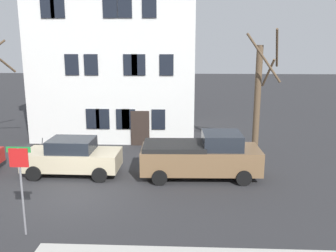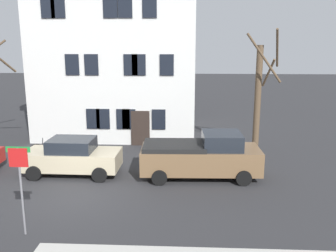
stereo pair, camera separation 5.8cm
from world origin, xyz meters
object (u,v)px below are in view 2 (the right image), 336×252
at_px(tree_bare_mid, 259,96).
at_px(street_sign_pole, 20,174).
at_px(building_main, 118,45).
at_px(car_beige_sedan, 72,157).
at_px(pickup_truck_brown, 201,156).
at_px(bicycle_leaning, 47,149).

distance_m(tree_bare_mid, street_sign_pole, 12.87).
bearing_deg(building_main, street_sign_pole, -92.50).
height_order(building_main, street_sign_pole, building_main).
bearing_deg(car_beige_sedan, street_sign_pole, -88.77).
bearing_deg(tree_bare_mid, pickup_truck_brown, -131.44).
bearing_deg(bicycle_leaning, pickup_truck_brown, -18.59).
bearing_deg(car_beige_sedan, tree_bare_mid, 21.08).
distance_m(building_main, pickup_truck_brown, 11.24).
distance_m(building_main, car_beige_sedan, 10.00).
bearing_deg(tree_bare_mid, bicycle_leaning, -175.99).
relative_size(pickup_truck_brown, street_sign_pole, 1.85).
height_order(street_sign_pole, bicycle_leaning, street_sign_pole).
bearing_deg(pickup_truck_brown, car_beige_sedan, 179.49).
height_order(pickup_truck_brown, bicycle_leaning, pickup_truck_brown).
height_order(pickup_truck_brown, street_sign_pole, street_sign_pole).
relative_size(building_main, street_sign_pole, 3.94).
xyz_separation_m(tree_bare_mid, street_sign_pole, (-9.03, -9.09, -1.22)).
bearing_deg(bicycle_leaning, tree_bare_mid, 4.01).
bearing_deg(bicycle_leaning, building_main, 62.87).
height_order(car_beige_sedan, street_sign_pole, street_sign_pole).
height_order(tree_bare_mid, car_beige_sedan, tree_bare_mid).
height_order(car_beige_sedan, bicycle_leaning, car_beige_sedan).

